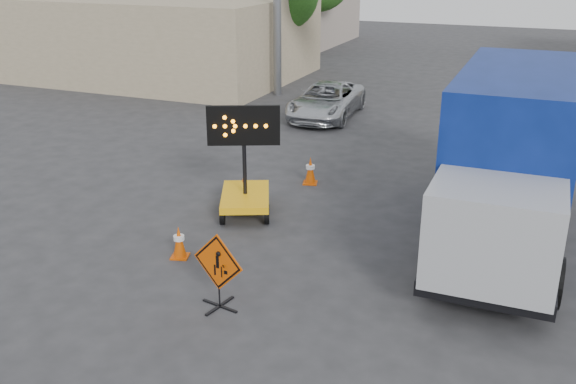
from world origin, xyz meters
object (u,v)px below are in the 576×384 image
Objects in this scene: pickup_truck at (326,101)px; construction_sign at (218,269)px; arrow_board at (245,190)px; box_truck at (509,168)px.

construction_sign is at bearing -81.48° from pickup_truck.
construction_sign is at bearing -94.31° from arrow_board.
pickup_truck is (-2.97, 14.29, -0.12)m from construction_sign.
arrow_board is 0.35× the size of box_truck.
arrow_board is at bearing -172.21° from box_truck.
box_truck reaches higher than construction_sign.
box_truck reaches higher than arrow_board.
construction_sign is 14.60m from pickup_truck.
construction_sign is 6.93m from box_truck.
arrow_board reaches higher than construction_sign.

